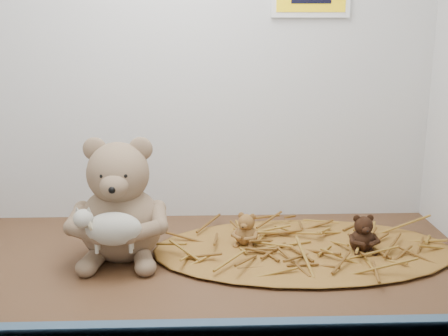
{
  "coord_description": "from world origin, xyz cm",
  "views": [
    {
      "loc": [
        5.04,
        -104.21,
        46.63
      ],
      "look_at": [
        8.96,
        1.31,
        19.65
      ],
      "focal_mm": 45.0,
      "sensor_mm": 36.0,
      "label": 1
    }
  ],
  "objects_px": {
    "main_teddy": "(120,199)",
    "mini_teddy_tan": "(247,228)",
    "toy_lamb": "(114,229)",
    "mini_teddy_brown": "(363,232)"
  },
  "relations": [
    {
      "from": "mini_teddy_tan",
      "to": "mini_teddy_brown",
      "type": "distance_m",
      "value": 0.24
    },
    {
      "from": "main_teddy",
      "to": "mini_teddy_tan",
      "type": "distance_m",
      "value": 0.27
    },
    {
      "from": "main_teddy",
      "to": "mini_teddy_brown",
      "type": "relative_size",
      "value": 3.2
    },
    {
      "from": "main_teddy",
      "to": "mini_teddy_tan",
      "type": "height_order",
      "value": "main_teddy"
    },
    {
      "from": "main_teddy",
      "to": "mini_teddy_tan",
      "type": "xyz_separation_m",
      "value": [
        0.26,
        0.04,
        -0.08
      ]
    },
    {
      "from": "toy_lamb",
      "to": "mini_teddy_brown",
      "type": "bearing_deg",
      "value": 9.45
    },
    {
      "from": "toy_lamb",
      "to": "mini_teddy_brown",
      "type": "xyz_separation_m",
      "value": [
        0.5,
        0.08,
        -0.04
      ]
    },
    {
      "from": "mini_teddy_tan",
      "to": "mini_teddy_brown",
      "type": "relative_size",
      "value": 0.91
    },
    {
      "from": "main_teddy",
      "to": "mini_teddy_brown",
      "type": "distance_m",
      "value": 0.5
    },
    {
      "from": "toy_lamb",
      "to": "mini_teddy_tan",
      "type": "xyz_separation_m",
      "value": [
        0.26,
        0.13,
        -0.05
      ]
    }
  ]
}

